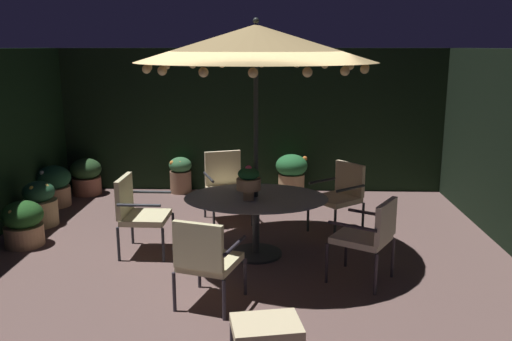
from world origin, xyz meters
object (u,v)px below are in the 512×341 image
object	(u,v)px
potted_plant_back_right	(23,223)
patio_chair_northeast	(226,182)
centerpiece_planter	(249,180)
potted_plant_back_center	(181,174)
potted_plant_front_corner	(292,173)
potted_plant_back_left	(54,185)
ottoman_footrest	(266,328)
patio_chair_southeast	(206,257)
potted_plant_left_near	(86,176)
patio_chair_north	(341,192)
potted_plant_right_near	(40,204)
patio_chair_east	(138,209)
patio_dining_table	(256,207)
patio_chair_south	(370,233)
patio_umbrella	(256,44)

from	to	relation	value
potted_plant_back_right	patio_chair_northeast	bearing A→B (deg)	25.06
centerpiece_planter	potted_plant_back_center	bearing A→B (deg)	114.11
potted_plant_front_corner	potted_plant_back_left	bearing A→B (deg)	-169.02
centerpiece_planter	ottoman_footrest	world-z (taller)	centerpiece_planter
centerpiece_planter	patio_chair_northeast	world-z (taller)	centerpiece_planter
patio_chair_southeast	potted_plant_front_corner	bearing A→B (deg)	77.08
patio_chair_southeast	patio_chair_northeast	bearing A→B (deg)	91.28
patio_chair_southeast	ottoman_footrest	world-z (taller)	patio_chair_southeast
potted_plant_left_near	potted_plant_back_left	size ratio (longest dim) A/B	0.95
patio_chair_north	potted_plant_left_near	world-z (taller)	patio_chair_north
patio_chair_southeast	potted_plant_back_center	world-z (taller)	patio_chair_southeast
potted_plant_right_near	patio_chair_southeast	bearing A→B (deg)	-41.66
centerpiece_planter	potted_plant_right_near	xyz separation A→B (m)	(-3.11, 1.19, -0.68)
patio_chair_east	potted_plant_back_left	world-z (taller)	patio_chair_east
patio_dining_table	patio_chair_south	distance (m)	1.47
potted_plant_back_right	potted_plant_front_corner	distance (m)	4.38
ottoman_footrest	potted_plant_left_near	world-z (taller)	potted_plant_left_near
potted_plant_back_left	potted_plant_back_center	world-z (taller)	potted_plant_back_left
potted_plant_left_near	potted_plant_right_near	xyz separation A→B (m)	(-0.09, -1.70, -0.01)
patio_chair_northeast	potted_plant_front_corner	bearing A→B (deg)	52.98
patio_chair_east	potted_plant_back_right	xyz separation A→B (m)	(-1.57, 0.19, -0.26)
patio_chair_east	potted_plant_back_left	xyz separation A→B (m)	(-1.89, 1.97, -0.22)
ottoman_footrest	potted_plant_right_near	xyz separation A→B (m)	(-3.36, 3.46, -0.03)
patio_chair_east	patio_chair_south	distance (m)	2.86
patio_umbrella	patio_chair_south	bearing A→B (deg)	-30.68
patio_chair_north	patio_chair_southeast	distance (m)	2.82
centerpiece_planter	patio_chair_east	xyz separation A→B (m)	(-1.40, 0.18, -0.43)
patio_chair_south	potted_plant_back_left	distance (m)	5.40
patio_dining_table	patio_chair_east	distance (m)	1.48
centerpiece_planter	potted_plant_back_right	bearing A→B (deg)	172.88
patio_umbrella	patio_chair_north	xyz separation A→B (m)	(1.15, 0.92, -2.01)
ottoman_footrest	centerpiece_planter	bearing A→B (deg)	96.38
centerpiece_planter	potted_plant_back_left	xyz separation A→B (m)	(-3.29, 2.16, -0.65)
patio_dining_table	potted_plant_back_right	world-z (taller)	patio_dining_table
potted_plant_right_near	potted_plant_back_left	world-z (taller)	potted_plant_back_left
patio_chair_north	ottoman_footrest	bearing A→B (deg)	-106.34
centerpiece_planter	patio_chair_east	distance (m)	1.48
patio_chair_southeast	potted_plant_right_near	size ratio (longest dim) A/B	1.43
patio_chair_southeast	potted_plant_left_near	distance (m)	4.93
patio_umbrella	potted_plant_back_center	size ratio (longest dim) A/B	4.50
patio_chair_southeast	potted_plant_front_corner	size ratio (longest dim) A/B	1.28
patio_chair_northeast	patio_chair_southeast	size ratio (longest dim) A/B	1.08
patio_chair_east	potted_plant_back_center	size ratio (longest dim) A/B	1.54
potted_plant_back_right	potted_plant_back_center	world-z (taller)	potted_plant_back_center
potted_plant_back_left	potted_plant_back_center	distance (m)	2.12
patio_chair_east	potted_plant_back_center	world-z (taller)	patio_chair_east
ottoman_footrest	potted_plant_right_near	bearing A→B (deg)	134.16
centerpiece_planter	potted_plant_left_near	size ratio (longest dim) A/B	0.67
patio_umbrella	potted_plant_back_right	size ratio (longest dim) A/B	4.79
patio_dining_table	potted_plant_back_right	bearing A→B (deg)	176.00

